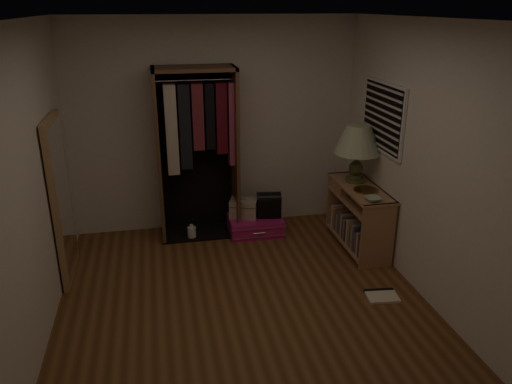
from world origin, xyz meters
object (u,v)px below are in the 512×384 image
open_wardrobe (198,138)px  floor_mirror (62,200)px  black_bag (269,204)px  train_case (244,208)px  white_jug (192,232)px  table_lamp (358,141)px  console_bookshelf (357,214)px  pink_suitcase (255,225)px

open_wardrobe → floor_mirror: (-1.47, -0.77, -0.37)m
open_wardrobe → black_bag: 1.20m
train_case → white_jug: size_ratio=2.15×
black_bag → white_jug: black_bag is taller
train_case → white_jug: bearing=-156.0°
black_bag → table_lamp: 1.35m
floor_mirror → white_jug: size_ratio=9.26×
open_wardrobe → table_lamp: size_ratio=3.04×
train_case → black_bag: 0.32m
floor_mirror → table_lamp: size_ratio=2.52×
white_jug → table_lamp: bearing=-12.1°
white_jug → open_wardrobe: bearing=49.6°
console_bookshelf → black_bag: bearing=148.3°
open_wardrobe → black_bag: bearing=-10.4°
black_bag → console_bookshelf: bearing=-23.9°
pink_suitcase → floor_mirror: bearing=-163.7°
open_wardrobe → black_bag: open_wardrobe is taller
white_jug → floor_mirror: bearing=-155.7°
console_bookshelf → pink_suitcase: (-1.11, 0.56, -0.29)m
black_bag → table_lamp: table_lamp is taller
console_bookshelf → floor_mirror: bearing=-179.3°
pink_suitcase → white_jug: pink_suitcase is taller
table_lamp → console_bookshelf: bearing=-91.9°
train_case → black_bag: size_ratio=1.23×
console_bookshelf → table_lamp: (0.00, 0.15, 0.85)m
black_bag → white_jug: size_ratio=1.74×
black_bag → floor_mirror: bearing=-157.2°
floor_mirror → pink_suitcase: (2.13, 0.60, -0.75)m
table_lamp → white_jug: bearing=167.9°
floor_mirror → table_lamp: floor_mirror is taller
black_bag → table_lamp: (0.94, -0.43, 0.87)m
train_case → black_bag: (0.31, -0.05, 0.05)m
pink_suitcase → black_bag: 0.32m
train_case → table_lamp: (1.25, -0.47, 0.92)m
pink_suitcase → train_case: bearing=155.4°
table_lamp → white_jug: 2.28m
pink_suitcase → train_case: size_ratio=1.72×
pink_suitcase → white_jug: 0.80m
floor_mirror → white_jug: (1.33, 0.60, -0.77)m
train_case → console_bookshelf: bearing=-8.0°
console_bookshelf → white_jug: size_ratio=6.10×
open_wardrobe → floor_mirror: bearing=-152.5°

